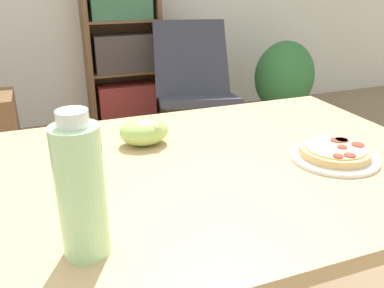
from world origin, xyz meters
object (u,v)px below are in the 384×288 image
object	(u,v)px
bookshelf	(123,51)
potted_plant_floor	(284,80)
grape_bunch	(144,131)
drink_bottle	(81,190)
lounge_chair_far	(194,104)
pizza_on_plate	(334,153)

from	to	relation	value
bookshelf	potted_plant_floor	distance (m)	1.40
grape_bunch	drink_bottle	xyz separation A→B (m)	(-0.21, -0.43, 0.08)
drink_bottle	lounge_chair_far	distance (m)	2.51
pizza_on_plate	bookshelf	bearing A→B (deg)	89.86
pizza_on_plate	drink_bottle	world-z (taller)	drink_bottle
pizza_on_plate	grape_bunch	distance (m)	0.50
lounge_chair_far	potted_plant_floor	xyz separation A→B (m)	(0.89, 0.15, 0.08)
grape_bunch	potted_plant_floor	xyz separation A→B (m)	(1.72, 1.92, -0.45)
grape_bunch	lounge_chair_far	distance (m)	2.03
pizza_on_plate	lounge_chair_far	xyz separation A→B (m)	(0.40, 2.04, -0.50)
drink_bottle	bookshelf	world-z (taller)	bookshelf
grape_bunch	bookshelf	bearing A→B (deg)	79.73
lounge_chair_far	potted_plant_floor	size ratio (longest dim) A/B	1.26
potted_plant_floor	pizza_on_plate	bearing A→B (deg)	-120.69
pizza_on_plate	lounge_chair_far	size ratio (longest dim) A/B	0.25
drink_bottle	lounge_chair_far	bearing A→B (deg)	64.63
lounge_chair_far	bookshelf	xyz separation A→B (m)	(-0.40, 0.61, 0.33)
drink_bottle	potted_plant_floor	bearing A→B (deg)	50.46
bookshelf	potted_plant_floor	xyz separation A→B (m)	(1.29, -0.47, -0.26)
pizza_on_plate	bookshelf	size ratio (longest dim) A/B	0.17
grape_bunch	potted_plant_floor	size ratio (longest dim) A/B	0.19
pizza_on_plate	potted_plant_floor	size ratio (longest dim) A/B	0.32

